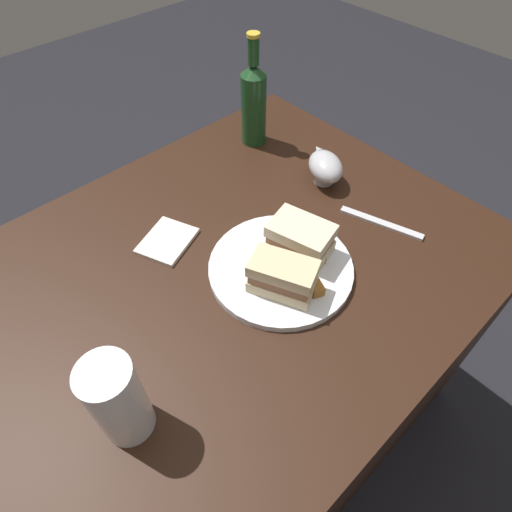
# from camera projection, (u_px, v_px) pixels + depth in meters

# --- Properties ---
(ground_plane) EXTENTS (6.00, 6.00, 0.00)m
(ground_plane) POSITION_uv_depth(u_px,v_px,m) (241.00, 406.00, 1.39)
(ground_plane) COLOR black
(dining_table) EXTENTS (1.03, 0.82, 0.72)m
(dining_table) POSITION_uv_depth(u_px,v_px,m) (238.00, 351.00, 1.12)
(dining_table) COLOR black
(dining_table) RESTS_ON ground
(plate) EXTENTS (0.28, 0.28, 0.01)m
(plate) POSITION_uv_depth(u_px,v_px,m) (281.00, 268.00, 0.83)
(plate) COLOR white
(plate) RESTS_ON dining_table
(sandwich_half_left) EXTENTS (0.11, 0.13, 0.07)m
(sandwich_half_left) POSITION_uv_depth(u_px,v_px,m) (283.00, 276.00, 0.76)
(sandwich_half_left) COLOR beige
(sandwich_half_left) RESTS_ON plate
(sandwich_half_right) EXTENTS (0.11, 0.13, 0.07)m
(sandwich_half_right) POSITION_uv_depth(u_px,v_px,m) (300.00, 239.00, 0.83)
(sandwich_half_right) COLOR beige
(sandwich_half_right) RESTS_ON plate
(potato_wedge_front) EXTENTS (0.03, 0.04, 0.02)m
(potato_wedge_front) POSITION_uv_depth(u_px,v_px,m) (315.00, 287.00, 0.78)
(potato_wedge_front) COLOR #AD702D
(potato_wedge_front) RESTS_ON plate
(potato_wedge_middle) EXTENTS (0.05, 0.04, 0.02)m
(potato_wedge_middle) POSITION_uv_depth(u_px,v_px,m) (312.00, 259.00, 0.82)
(potato_wedge_middle) COLOR #AD702D
(potato_wedge_middle) RESTS_ON plate
(potato_wedge_back) EXTENTS (0.05, 0.04, 0.02)m
(potato_wedge_back) POSITION_uv_depth(u_px,v_px,m) (295.00, 274.00, 0.80)
(potato_wedge_back) COLOR gold
(potato_wedge_back) RESTS_ON plate
(potato_wedge_left_edge) EXTENTS (0.05, 0.03, 0.02)m
(potato_wedge_left_edge) POSITION_uv_depth(u_px,v_px,m) (305.00, 263.00, 0.82)
(potato_wedge_left_edge) COLOR #AD702D
(potato_wedge_left_edge) RESTS_ON plate
(pint_glass) EXTENTS (0.07, 0.07, 0.16)m
(pint_glass) POSITION_uv_depth(u_px,v_px,m) (120.00, 403.00, 0.59)
(pint_glass) COLOR white
(pint_glass) RESTS_ON dining_table
(gravy_boat) EXTENTS (0.11, 0.13, 0.07)m
(gravy_boat) POSITION_uv_depth(u_px,v_px,m) (325.00, 166.00, 0.98)
(gravy_boat) COLOR #B7B7BC
(gravy_boat) RESTS_ON dining_table
(cider_bottle) EXTENTS (0.06, 0.06, 0.27)m
(cider_bottle) POSITION_uv_depth(u_px,v_px,m) (254.00, 102.00, 1.04)
(cider_bottle) COLOR #19421E
(cider_bottle) RESTS_ON dining_table
(napkin) EXTENTS (0.14, 0.13, 0.01)m
(napkin) POSITION_uv_depth(u_px,v_px,m) (167.00, 241.00, 0.88)
(napkin) COLOR silver
(napkin) RESTS_ON dining_table
(fork) EXTENTS (0.07, 0.18, 0.01)m
(fork) POSITION_uv_depth(u_px,v_px,m) (381.00, 223.00, 0.92)
(fork) COLOR silver
(fork) RESTS_ON dining_table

